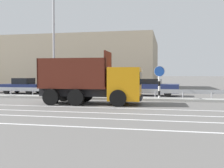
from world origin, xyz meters
The scene contains 14 objects.
ground_plane centered at (0.00, 0.00, 0.00)m, with size 320.00×320.00×0.00m, color #605E5B.
lane_strip_0 centered at (-1.97, -2.80, 0.00)m, with size 55.87×0.16×0.01m, color silver.
lane_strip_1 centered at (-1.97, -4.75, 0.00)m, with size 55.87×0.16×0.01m, color silver.
lane_strip_2 centered at (-1.97, -6.39, 0.00)m, with size 55.87×0.16×0.01m, color silver.
lane_strip_3 centered at (-1.97, -8.32, 0.00)m, with size 55.87×0.16×0.01m, color silver.
median_island centered at (0.00, 2.05, 0.09)m, with size 30.73×1.10×0.18m, color gray.
median_guardrail centered at (0.00, 3.24, 0.57)m, with size 55.87×0.09×0.78m.
dump_truck centered at (-1.12, -0.97, 1.26)m, with size 6.85×2.91×3.46m.
median_road_sign centered at (2.48, 2.05, 1.39)m, with size 0.80×0.16×2.58m.
street_lamp_1 centered at (-5.89, 1.77, 5.33)m, with size 0.71×2.33×9.65m.
parked_car_2 centered at (-11.11, 6.06, 0.77)m, with size 3.95×2.09×1.56m.
parked_car_3 centered at (-5.11, 6.33, 0.70)m, with size 4.44×2.06×1.40m.
parked_car_4 centered at (1.62, 6.06, 0.78)m, with size 4.99×2.08×1.54m.
background_building_0 centered at (-8.97, 16.18, 3.20)m, with size 21.18×14.25×6.40m, color tan.
Camera 1 is at (3.01, -17.77, 2.06)m, focal length 42.00 mm.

